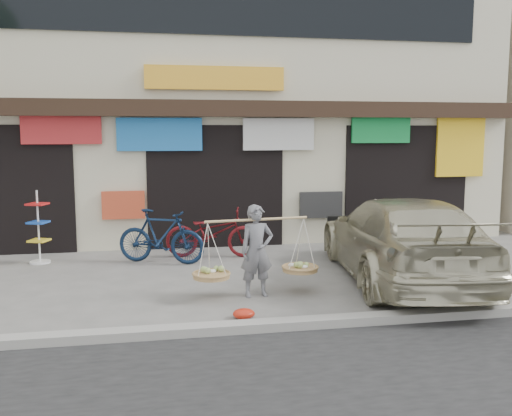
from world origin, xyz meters
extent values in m
plane|color=slate|center=(0.00, 0.00, 0.00)|extent=(70.00, 70.00, 0.00)
cube|color=gray|center=(0.00, -2.00, 0.06)|extent=(70.00, 0.25, 0.12)
cube|color=beige|center=(0.00, 6.50, 3.50)|extent=(14.00, 6.00, 7.00)
cube|color=black|center=(0.00, 3.48, 5.20)|extent=(12.00, 0.06, 1.20)
cube|color=black|center=(0.00, 3.35, 3.05)|extent=(14.00, 0.35, 0.35)
cube|color=black|center=(-4.50, 3.75, 1.35)|extent=(3.00, 0.60, 2.70)
cube|color=black|center=(0.00, 3.75, 1.35)|extent=(3.00, 0.60, 2.70)
cube|color=black|center=(4.50, 3.75, 1.35)|extent=(3.00, 0.60, 2.70)
cube|color=#B62628|center=(-3.20, 3.42, 2.60)|extent=(1.60, 0.08, 0.60)
cube|color=blue|center=(-1.20, 3.42, 2.50)|extent=(1.80, 0.08, 0.70)
cube|color=silver|center=(1.40, 3.42, 2.50)|extent=(1.60, 0.08, 0.70)
cube|color=#138E3E|center=(3.80, 3.42, 2.60)|extent=(1.40, 0.08, 0.60)
cube|color=yellow|center=(5.80, 3.42, 2.20)|extent=(1.20, 0.08, 1.40)
cube|color=#C94626|center=(-2.00, 3.42, 1.00)|extent=(0.90, 0.08, 0.60)
cube|color=#292929|center=(2.40, 3.42, 0.90)|extent=(1.00, 0.08, 0.60)
cube|color=yellow|center=(0.00, 3.42, 3.70)|extent=(3.00, 0.08, 0.50)
imported|color=slate|center=(0.17, -0.46, 0.72)|extent=(0.56, 0.40, 1.44)
cylinder|color=tan|center=(0.17, -0.46, 1.21)|extent=(1.64, 0.23, 0.04)
cylinder|color=#A88350|center=(-0.55, -0.54, 0.38)|extent=(0.56, 0.56, 0.07)
ellipsoid|color=#A5BF66|center=(-0.55, -0.54, 0.44)|extent=(0.39, 0.39, 0.10)
cylinder|color=#A88350|center=(0.89, -0.37, 0.38)|extent=(0.56, 0.56, 0.07)
ellipsoid|color=#A5BF66|center=(0.89, -0.37, 0.44)|extent=(0.39, 0.39, 0.10)
imported|color=#0F2039|center=(-1.25, 2.11, 0.53)|extent=(1.82, 1.18, 1.06)
imported|color=#601014|center=(-0.19, 2.48, 0.50)|extent=(2.01, 1.02, 1.01)
imported|color=beige|center=(2.80, 0.04, 0.72)|extent=(2.66, 5.21, 1.45)
cube|color=black|center=(3.11, 2.39, 0.55)|extent=(1.70, 0.32, 0.45)
cube|color=silver|center=(3.12, 2.45, 0.45)|extent=(0.45, 0.08, 0.12)
cylinder|color=silver|center=(-3.59, 2.56, 0.02)|extent=(0.39, 0.39, 0.04)
cylinder|color=silver|center=(-3.59, 2.56, 0.72)|extent=(0.04, 0.04, 1.44)
cube|color=yellow|center=(-3.59, 2.56, 0.45)|extent=(0.44, 0.44, 0.04)
cube|color=#194CB2|center=(-3.59, 2.56, 0.81)|extent=(0.44, 0.44, 0.04)
cube|color=red|center=(-3.59, 2.56, 1.17)|extent=(0.44, 0.44, 0.04)
ellipsoid|color=red|center=(-0.21, -1.50, 0.07)|extent=(0.31, 0.25, 0.14)
camera|label=1|loc=(-1.44, -8.98, 2.56)|focal=40.00mm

